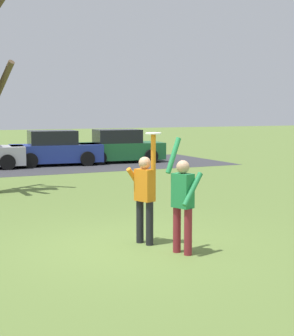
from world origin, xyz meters
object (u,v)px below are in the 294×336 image
Objects in this scene: parked_car_blue at (55,149)px; person_defender at (183,199)px; person_catcher at (145,192)px; frisbee_disc at (153,133)px; parked_car_green at (119,147)px.

person_defender is at bearing -91.29° from parked_car_blue.
frisbee_disc reaches higher than person_catcher.
person_catcher is at bearing -92.92° from parked_car_blue.
parked_car_blue is at bearing -26.57° from person_defender.
person_catcher is 7.28× the size of frisbee_disc.
frisbee_disc is 15.14m from parked_car_blue.
frisbee_disc is (-0.24, 0.68, 1.11)m from person_defender.
frisbee_disc is 0.07× the size of parked_car_green.
person_defender is 1.32m from frisbee_disc.
person_defender reaches higher than parked_car_blue.
frisbee_disc reaches higher than parked_car_green.
person_defender is 0.48× the size of parked_car_green.
person_catcher is 1.02× the size of person_defender.
person_catcher is 0.95m from person_defender.
person_defender is at bearing -0.00° from person_catcher.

